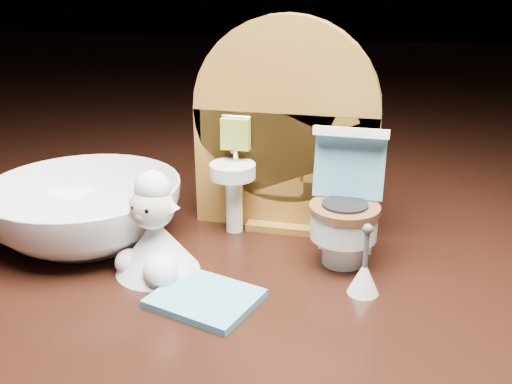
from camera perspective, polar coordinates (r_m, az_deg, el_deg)
backdrop_panel at (r=0.40m, az=2.81°, el=5.28°), size 0.13×0.05×0.15m
toy_toilet at (r=0.37m, az=8.99°, el=-1.99°), size 0.05×0.06×0.09m
bath_mat at (r=0.33m, az=-5.09°, el=-10.55°), size 0.07×0.06×0.00m
toilet_brush at (r=0.34m, az=10.75°, el=-8.17°), size 0.02×0.02×0.04m
plush_lamb at (r=0.36m, az=-10.09°, el=-4.53°), size 0.05×0.05×0.07m
ceramic_bowl at (r=0.41m, az=-16.64°, el=-1.85°), size 0.14×0.14×0.04m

